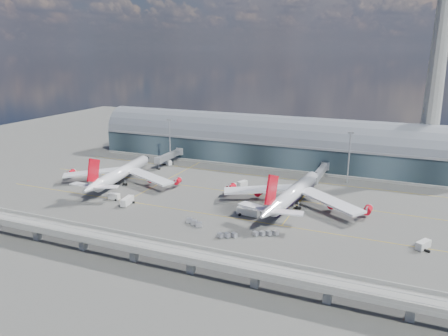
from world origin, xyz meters
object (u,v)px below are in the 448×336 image
at_px(airliner_left, 120,173).
at_px(cargo_train_2, 265,233).
at_px(service_truck_5, 168,163).
at_px(cargo_train_1, 194,223).
at_px(floodlight_mast_right, 349,156).
at_px(service_truck_0, 127,201).
at_px(service_truck_2, 248,212).
at_px(service_truck_3, 423,245).
at_px(floodlight_mast_left, 170,140).
at_px(airliner_right, 293,194).
at_px(control_tower, 436,75).
at_px(cargo_train_0, 227,235).
at_px(service_truck_1, 114,197).
at_px(service_truck_4, 242,184).

xyz_separation_m(airliner_left, cargo_train_2, (84.00, -30.69, -4.72)).
relative_size(service_truck_5, cargo_train_1, 0.74).
bearing_deg(cargo_train_1, floodlight_mast_right, -54.07).
xyz_separation_m(service_truck_0, service_truck_2, (51.56, 8.24, 0.02)).
bearing_deg(airliner_left, service_truck_3, -16.87).
distance_m(floodlight_mast_right, service_truck_3, 74.92).
bearing_deg(floodlight_mast_left, service_truck_2, -40.88).
bearing_deg(airliner_right, floodlight_mast_left, 158.20).
xyz_separation_m(control_tower, cargo_train_0, (-64.75, -110.87, -50.78)).
xyz_separation_m(control_tower, airliner_right, (-51.43, -70.82, -46.17)).
bearing_deg(service_truck_1, cargo_train_0, -108.91).
bearing_deg(service_truck_4, service_truck_2, -43.27).
xyz_separation_m(floodlight_mast_right, service_truck_5, (-98.92, -4.85, -12.21)).
distance_m(service_truck_4, cargo_train_1, 50.83).
bearing_deg(cargo_train_2, service_truck_4, 57.75).
bearing_deg(cargo_train_1, airliner_left, 36.78).
bearing_deg(service_truck_1, control_tower, -56.46).
bearing_deg(airliner_left, service_truck_2, -20.21).
bearing_deg(floodlight_mast_right, service_truck_2, -116.44).
bearing_deg(airliner_right, service_truck_1, -157.74).
bearing_deg(service_truck_5, cargo_train_1, -113.74).
distance_m(airliner_left, service_truck_2, 73.51).
bearing_deg(control_tower, floodlight_mast_right, -141.34).
bearing_deg(service_truck_3, cargo_train_1, -141.62).
bearing_deg(service_truck_0, floodlight_mast_left, 96.83).
xyz_separation_m(floodlight_mast_left, service_truck_2, (69.91, -60.51, -11.92)).
xyz_separation_m(airliner_right, cargo_train_2, (-1.46, -33.08, -4.65)).
xyz_separation_m(control_tower, airliner_left, (-136.89, -73.21, -46.09)).
relative_size(floodlight_mast_left, service_truck_5, 4.23).
distance_m(service_truck_4, cargo_train_2, 56.56).
bearing_deg(floodlight_mast_right, service_truck_4, -149.74).
xyz_separation_m(service_truck_0, cargo_train_0, (51.90, -14.13, -0.84)).
height_order(airliner_right, service_truck_2, airliner_right).
distance_m(service_truck_3, cargo_train_2, 52.35).
relative_size(floodlight_mast_right, airliner_left, 0.40).
height_order(airliner_left, service_truck_1, airliner_left).
relative_size(cargo_train_0, cargo_train_1, 0.88).
xyz_separation_m(service_truck_2, cargo_train_0, (0.34, -22.37, -0.86)).
distance_m(control_tower, airliner_left, 161.93).
height_order(service_truck_0, cargo_train_1, service_truck_0).
bearing_deg(floodlight_mast_right, airliner_right, -110.99).
bearing_deg(service_truck_1, service_truck_4, -52.46).
bearing_deg(cargo_train_1, service_truck_3, -105.35).
relative_size(service_truck_2, service_truck_5, 1.53).
xyz_separation_m(airliner_left, service_truck_3, (135.39, -20.70, -4.06)).
bearing_deg(service_truck_0, cargo_train_2, -14.52).
xyz_separation_m(floodlight_mast_right, airliner_left, (-101.89, -45.21, -8.08)).
xyz_separation_m(service_truck_1, service_truck_4, (45.54, 39.02, 0.04)).
bearing_deg(service_truck_5, service_truck_0, -134.99).
distance_m(service_truck_2, cargo_train_0, 22.39).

